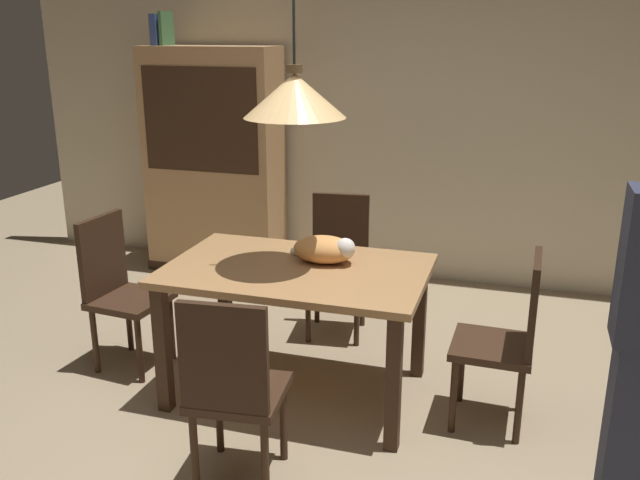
# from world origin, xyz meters

# --- Properties ---
(ground) EXTENTS (10.00, 10.00, 0.00)m
(ground) POSITION_xyz_m (0.00, 0.00, 0.00)
(ground) COLOR #998466
(back_wall) EXTENTS (6.40, 0.10, 2.90)m
(back_wall) POSITION_xyz_m (0.00, 2.65, 1.45)
(back_wall) COLOR beige
(back_wall) RESTS_ON ground
(dining_table) EXTENTS (1.40, 0.90, 0.75)m
(dining_table) POSITION_xyz_m (-0.12, 0.54, 0.65)
(dining_table) COLOR #A87A4C
(dining_table) RESTS_ON ground
(chair_near_front) EXTENTS (0.44, 0.44, 0.93)m
(chair_near_front) POSITION_xyz_m (-0.11, -0.34, 0.51)
(chair_near_front) COLOR #382316
(chair_near_front) RESTS_ON ground
(chair_right_side) EXTENTS (0.41, 0.41, 0.93)m
(chair_right_side) POSITION_xyz_m (1.01, 0.54, 0.51)
(chair_right_side) COLOR #382316
(chair_right_side) RESTS_ON ground
(chair_left_side) EXTENTS (0.44, 0.44, 0.93)m
(chair_left_side) POSITION_xyz_m (-1.25, 0.55, 0.51)
(chair_left_side) COLOR #382316
(chair_left_side) RESTS_ON ground
(chair_far_back) EXTENTS (0.44, 0.44, 0.93)m
(chair_far_back) POSITION_xyz_m (-0.13, 1.42, 0.51)
(chair_far_back) COLOR #382316
(chair_far_back) RESTS_ON ground
(cat_sleeping) EXTENTS (0.39, 0.24, 0.16)m
(cat_sleeping) POSITION_xyz_m (0.01, 0.66, 0.83)
(cat_sleeping) COLOR #E59951
(cat_sleeping) RESTS_ON dining_table
(pendant_lamp) EXTENTS (0.52, 0.52, 1.30)m
(pendant_lamp) POSITION_xyz_m (-0.12, 0.54, 1.66)
(pendant_lamp) COLOR #E5B775
(hutch_bookcase) EXTENTS (1.12, 0.45, 1.85)m
(hutch_bookcase) POSITION_xyz_m (-1.45, 2.32, 0.89)
(hutch_bookcase) COLOR tan
(hutch_bookcase) RESTS_ON ground
(book_blue_wide) EXTENTS (0.06, 0.24, 0.24)m
(book_blue_wide) POSITION_xyz_m (-1.87, 2.32, 1.97)
(book_blue_wide) COLOR #384C93
(book_blue_wide) RESTS_ON hutch_bookcase
(book_green_slim) EXTENTS (0.03, 0.20, 0.26)m
(book_green_slim) POSITION_xyz_m (-1.81, 2.32, 1.98)
(book_green_slim) COLOR #427A4C
(book_green_slim) RESTS_ON hutch_bookcase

